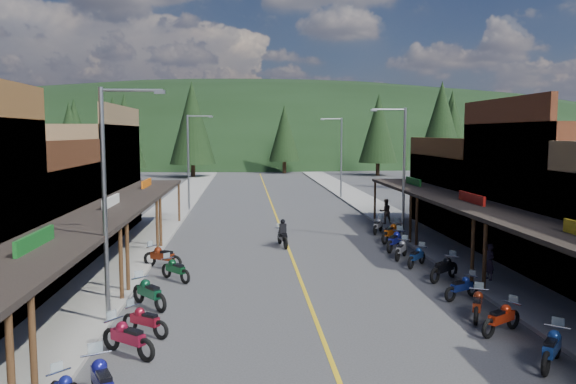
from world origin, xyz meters
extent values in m
plane|color=#38383A|center=(0.00, 0.00, 0.00)|extent=(220.00, 220.00, 0.00)
cube|color=gold|center=(0.00, 20.00, 0.01)|extent=(0.15, 90.00, 0.01)
cube|color=gray|center=(-8.70, 20.00, 0.07)|extent=(3.40, 94.00, 0.15)
cube|color=gray|center=(8.70, 20.00, 0.07)|extent=(3.40, 94.00, 0.15)
cylinder|color=#472D19|center=(-7.20, -13.60, 1.50)|extent=(0.16, 0.16, 3.00)
cube|color=black|center=(-8.70, -7.90, 3.00)|extent=(3.20, 10.20, 0.18)
cylinder|color=#472D19|center=(-7.20, -12.40, 1.50)|extent=(0.16, 0.16, 3.00)
cylinder|color=#472D19|center=(-7.20, -3.40, 1.50)|extent=(0.16, 0.16, 3.00)
cube|color=#14591E|center=(-8.70, -7.90, 3.20)|extent=(0.12, 3.00, 0.70)
cube|color=#3F2111|center=(-10.15, 1.70, 3.10)|extent=(0.30, 9.00, 6.20)
cube|color=black|center=(-8.70, 1.70, 3.00)|extent=(3.20, 9.00, 0.18)
cylinder|color=#472D19|center=(-7.20, -2.20, 1.50)|extent=(0.16, 0.16, 3.00)
cylinder|color=#472D19|center=(-7.20, 5.60, 1.50)|extent=(0.16, 0.16, 3.00)
cube|color=silver|center=(-8.70, 1.70, 3.20)|extent=(0.12, 3.00, 0.70)
cube|color=brown|center=(-14.00, 11.30, 3.50)|extent=(8.00, 10.20, 7.00)
cube|color=brown|center=(-10.15, 11.30, 4.10)|extent=(0.30, 10.20, 8.20)
cube|color=black|center=(-8.70, 11.30, 3.00)|extent=(3.20, 10.20, 0.18)
cylinder|color=#472D19|center=(-7.20, 6.80, 1.50)|extent=(0.16, 0.16, 3.00)
cylinder|color=#472D19|center=(-7.20, 15.80, 1.50)|extent=(0.16, 0.16, 3.00)
cube|color=#CC590C|center=(-8.70, 11.30, 3.20)|extent=(0.12, 3.00, 0.70)
cylinder|color=#472D19|center=(7.20, -3.40, 1.50)|extent=(0.16, 0.16, 3.00)
cube|color=#562B19|center=(14.00, 1.70, 3.50)|extent=(8.00, 9.00, 7.00)
cube|color=#562B19|center=(10.15, 1.70, 4.10)|extent=(0.30, 9.00, 8.20)
cube|color=black|center=(8.70, 1.70, 3.00)|extent=(3.20, 9.00, 0.18)
cylinder|color=#472D19|center=(7.20, -2.20, 1.50)|extent=(0.16, 0.16, 3.00)
cylinder|color=#472D19|center=(7.20, 5.60, 1.50)|extent=(0.16, 0.16, 3.00)
cube|color=#B2140F|center=(8.70, 1.70, 3.20)|extent=(0.12, 3.00, 0.70)
cube|color=#4C2D16|center=(14.00, 11.30, 2.50)|extent=(8.00, 10.20, 5.00)
cube|color=#4C2D16|center=(10.15, 11.30, 3.10)|extent=(0.30, 10.20, 6.20)
cube|color=black|center=(8.70, 11.30, 3.00)|extent=(3.20, 10.20, 0.18)
cylinder|color=#472D19|center=(7.20, 6.80, 1.50)|extent=(0.16, 0.16, 3.00)
cylinder|color=#472D19|center=(7.20, 15.80, 1.50)|extent=(0.16, 0.16, 3.00)
cube|color=#14591E|center=(8.70, 11.30, 3.20)|extent=(0.12, 3.00, 0.70)
cylinder|color=gray|center=(-7.10, -6.00, 4.00)|extent=(0.16, 0.16, 8.00)
cylinder|color=gray|center=(-6.10, -6.00, 7.90)|extent=(2.00, 0.10, 0.10)
cube|color=gray|center=(-5.20, -6.00, 7.85)|extent=(0.35, 0.18, 0.12)
cylinder|color=gray|center=(-7.10, 22.00, 4.00)|extent=(0.16, 0.16, 8.00)
cylinder|color=gray|center=(-6.10, 22.00, 7.90)|extent=(2.00, 0.10, 0.10)
cube|color=gray|center=(-5.20, 22.00, 7.85)|extent=(0.35, 0.18, 0.12)
cylinder|color=gray|center=(7.10, 8.00, 4.00)|extent=(0.16, 0.16, 8.00)
cylinder|color=gray|center=(6.10, 8.00, 7.90)|extent=(2.00, 0.10, 0.10)
cube|color=gray|center=(5.20, 8.00, 7.85)|extent=(0.35, 0.18, 0.12)
cylinder|color=gray|center=(7.10, 30.00, 4.00)|extent=(0.16, 0.16, 8.00)
cylinder|color=gray|center=(6.10, 30.00, 7.90)|extent=(2.00, 0.10, 0.10)
cube|color=gray|center=(5.20, 30.00, 7.85)|extent=(0.35, 0.18, 0.12)
ellipsoid|color=black|center=(0.00, 135.00, 0.00)|extent=(310.00, 140.00, 60.00)
cylinder|color=black|center=(-24.00, 70.00, 1.00)|extent=(0.60, 0.60, 2.00)
cone|color=black|center=(-24.00, 70.00, 7.25)|extent=(5.88, 5.88, 10.50)
cylinder|color=black|center=(-10.00, 58.00, 1.00)|extent=(0.60, 0.60, 2.00)
cone|color=black|center=(-10.00, 58.00, 8.00)|extent=(6.72, 6.72, 12.00)
cylinder|color=black|center=(4.00, 66.00, 1.00)|extent=(0.60, 0.60, 2.00)
cone|color=black|center=(4.00, 66.00, 6.50)|extent=(5.04, 5.04, 9.00)
cylinder|color=black|center=(18.00, 60.00, 1.00)|extent=(0.60, 0.60, 2.00)
cone|color=black|center=(18.00, 60.00, 7.25)|extent=(5.88, 5.88, 10.50)
cylinder|color=black|center=(34.00, 72.00, 1.00)|extent=(0.60, 0.60, 2.00)
cone|color=black|center=(34.00, 72.00, 8.00)|extent=(6.72, 6.72, 12.00)
cylinder|color=black|center=(46.00, 64.00, 1.00)|extent=(0.60, 0.60, 2.00)
cone|color=black|center=(46.00, 64.00, 6.50)|extent=(5.04, 5.04, 9.00)
cylinder|color=black|center=(-32.00, 76.00, 1.00)|extent=(0.60, 0.60, 2.00)
cone|color=black|center=(-32.00, 76.00, 7.25)|extent=(5.88, 5.88, 10.50)
cylinder|color=black|center=(-22.00, 40.00, 1.00)|extent=(0.60, 0.60, 2.00)
cone|color=black|center=(-22.00, 40.00, 6.00)|extent=(4.48, 4.48, 8.00)
cylinder|color=black|center=(24.00, 45.00, 1.00)|extent=(0.60, 0.60, 2.00)
cone|color=black|center=(24.00, 45.00, 6.40)|extent=(4.93, 4.93, 8.80)
cylinder|color=black|center=(-18.00, 50.00, 1.00)|extent=(0.60, 0.60, 2.00)
cone|color=black|center=(-18.00, 50.00, 6.80)|extent=(5.38, 5.38, 9.60)
cylinder|color=black|center=(20.00, 38.00, 1.00)|extent=(0.60, 0.60, 2.00)
cone|color=black|center=(20.00, 38.00, 7.20)|extent=(5.82, 5.82, 10.40)
imported|color=#2A2132|center=(8.14, -1.80, 0.95)|extent=(0.47, 0.63, 1.59)
imported|color=brown|center=(7.43, 13.53, 1.03)|extent=(0.91, 0.59, 1.76)
camera|label=1|loc=(-2.43, -24.94, 6.50)|focal=35.00mm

